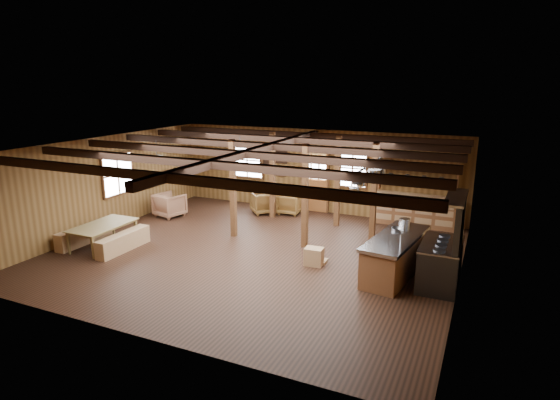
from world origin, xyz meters
name	(u,v)px	position (x,y,z in m)	size (l,w,h in m)	color
room	(254,201)	(0.00, 0.00, 1.40)	(10.04, 9.04, 2.84)	black
ceiling_joists	(257,150)	(0.00, 0.18, 2.68)	(9.80, 8.82, 0.18)	black
timber_posts	(303,187)	(0.52, 2.08, 1.40)	(3.95, 2.35, 2.80)	#422513
back_door	(315,186)	(0.00, 4.45, 0.88)	(1.02, 0.08, 2.15)	brown
window_back_left	(247,160)	(-2.60, 4.46, 1.60)	(1.32, 0.06, 1.32)	white
window_back_right	(353,168)	(1.30, 4.46, 1.60)	(1.02, 0.06, 1.32)	white
window_left	(118,174)	(-4.96, 0.50, 1.60)	(0.14, 1.24, 1.32)	white
notice_boards	(275,161)	(-1.50, 4.46, 1.64)	(1.08, 0.03, 0.90)	beige
back_counter	(415,207)	(3.40, 4.20, 0.60)	(2.55, 0.60, 2.45)	brown
pendant_lamps	(200,157)	(-2.25, 1.00, 2.25)	(1.86, 2.36, 0.66)	#2E2E30
pot_rack	(371,175)	(2.88, 0.34, 2.27)	(0.36, 3.00, 0.46)	#2E2E30
kitchen_island	(395,256)	(3.60, 0.08, 0.48)	(1.22, 2.60, 1.20)	brown
step_stool	(314,256)	(1.69, -0.12, 0.22)	(0.49, 0.35, 0.44)	#997745
commercial_range	(443,257)	(4.65, -0.04, 0.65)	(0.85, 1.65, 2.04)	#2E2E30
dining_table	(105,236)	(-3.90, -1.27, 0.32)	(1.79, 1.00, 0.63)	olive
bench_wall	(84,235)	(-4.65, -1.27, 0.24)	(0.33, 1.76, 0.48)	#997745
bench_aisle	(123,242)	(-3.26, -1.27, 0.24)	(0.32, 1.73, 0.47)	#997745
armchair_a	(264,203)	(-1.48, 3.51, 0.36)	(0.78, 0.80, 0.73)	brown
armchair_b	(290,204)	(-0.64, 3.80, 0.34)	(0.72, 0.74, 0.67)	brown
armchair_c	(170,205)	(-4.13, 1.87, 0.39)	(0.83, 0.85, 0.78)	brown
counter_pot	(405,222)	(3.61, 1.06, 1.02)	(0.26, 0.26, 0.16)	silver
bowl	(396,229)	(3.51, 0.56, 0.97)	(0.24, 0.24, 0.06)	silver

